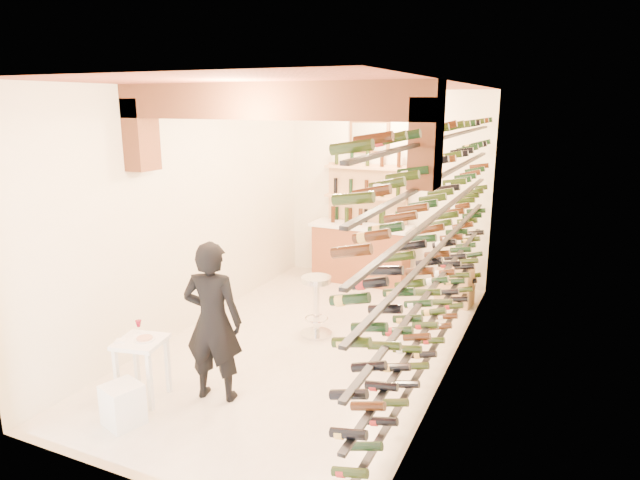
% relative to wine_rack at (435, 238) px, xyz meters
% --- Properties ---
extents(ground, '(6.00, 6.00, 0.00)m').
position_rel_wine_rack_xyz_m(ground, '(-1.53, 0.00, -1.55)').
color(ground, beige).
rests_on(ground, ground).
extents(room_shell, '(3.52, 6.02, 3.21)m').
position_rel_wine_rack_xyz_m(room_shell, '(-1.53, -0.26, 0.70)').
color(room_shell, '#EDE6CD').
rests_on(room_shell, ground).
extents(wine_rack, '(0.32, 5.70, 2.56)m').
position_rel_wine_rack_xyz_m(wine_rack, '(0.00, 0.00, 0.00)').
color(wine_rack, black).
rests_on(wine_rack, ground).
extents(back_counter, '(1.70, 0.62, 1.29)m').
position_rel_wine_rack_xyz_m(back_counter, '(-1.83, 2.65, -1.02)').
color(back_counter, brown).
rests_on(back_counter, ground).
extents(back_shelving, '(1.40, 0.31, 2.73)m').
position_rel_wine_rack_xyz_m(back_shelving, '(-1.83, 2.89, -0.38)').
color(back_shelving, tan).
rests_on(back_shelving, ground).
extents(tasting_table, '(0.54, 0.54, 0.80)m').
position_rel_wine_rack_xyz_m(tasting_table, '(-2.52, -1.95, -1.01)').
color(tasting_table, white).
rests_on(tasting_table, ground).
extents(white_stool, '(0.41, 0.41, 0.40)m').
position_rel_wine_rack_xyz_m(white_stool, '(-2.37, -2.40, -1.35)').
color(white_stool, white).
rests_on(white_stool, ground).
extents(person, '(0.69, 0.52, 1.69)m').
position_rel_wine_rack_xyz_m(person, '(-1.86, -1.61, -0.70)').
color(person, black).
rests_on(person, ground).
extents(chrome_barstool, '(0.42, 0.42, 0.81)m').
position_rel_wine_rack_xyz_m(chrome_barstool, '(-1.57, 0.28, -1.08)').
color(chrome_barstool, silver).
rests_on(chrome_barstool, ground).
extents(crate_lower, '(0.56, 0.43, 0.32)m').
position_rel_wine_rack_xyz_m(crate_lower, '(-0.13, 2.19, -1.39)').
color(crate_lower, tan).
rests_on(crate_lower, ground).
extents(crate_upper, '(0.53, 0.40, 0.28)m').
position_rel_wine_rack_xyz_m(crate_upper, '(-0.13, 2.19, -1.09)').
color(crate_upper, tan).
rests_on(crate_upper, crate_lower).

